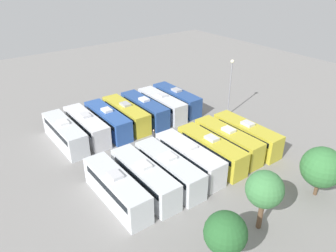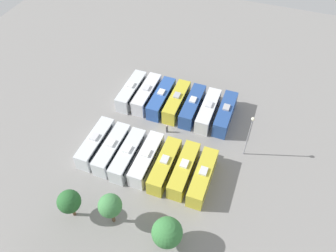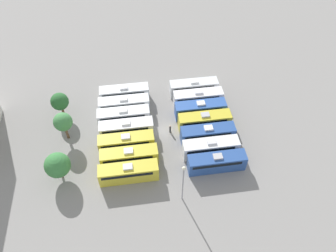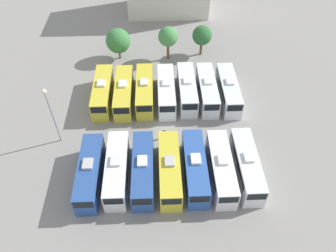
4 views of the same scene
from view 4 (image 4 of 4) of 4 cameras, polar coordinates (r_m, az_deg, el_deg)
ground_plane at (r=47.59m, az=-0.13°, el=-1.29°), size 115.93×115.93×0.00m
bus_0 at (r=42.19m, az=-13.42°, el=-7.74°), size 2.63×10.25×3.60m
bus_1 at (r=41.83m, az=-8.87°, el=-7.34°), size 2.63×10.25×3.60m
bus_2 at (r=41.42m, az=-4.38°, el=-7.47°), size 2.63×10.25×3.60m
bus_3 at (r=41.32m, az=0.27°, el=-7.46°), size 2.63×10.25×3.60m
bus_4 at (r=41.64m, az=4.73°, el=-7.10°), size 2.63×10.25×3.60m
bus_5 at (r=41.98m, az=9.24°, el=-7.13°), size 2.63×10.25×3.60m
bus_6 at (r=42.87m, az=13.54°, el=-6.59°), size 2.63×10.25×3.60m
bus_7 at (r=52.69m, az=-11.31°, el=5.96°), size 2.63×10.25×3.60m
bus_8 at (r=52.00m, az=-7.72°, el=5.89°), size 2.63×10.25×3.60m
bus_9 at (r=52.01m, az=-4.08°, el=6.25°), size 2.63×10.25×3.60m
bus_10 at (r=51.82m, az=-0.32°, el=6.21°), size 2.63×10.25×3.60m
bus_11 at (r=52.28m, az=3.33°, el=6.54°), size 2.63×10.25×3.60m
bus_12 at (r=52.46m, az=6.84°, el=6.41°), size 2.63×10.25×3.60m
bus_13 at (r=52.88m, az=10.48°, el=6.28°), size 2.63×10.25×3.60m
worker_person at (r=46.36m, az=-0.64°, el=-1.37°), size 0.36×0.36×1.84m
light_pole at (r=44.92m, az=-19.84°, el=2.88°), size 0.60×0.60×9.34m
tree_0 at (r=60.79m, az=-8.68°, el=14.44°), size 4.39×4.39×5.79m
tree_1 at (r=59.51m, az=0.01°, el=15.28°), size 3.51×3.51×6.33m
tree_2 at (r=61.37m, az=5.95°, el=15.39°), size 3.53×3.53×5.71m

